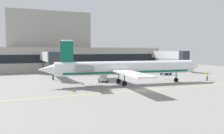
% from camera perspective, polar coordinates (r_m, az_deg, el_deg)
% --- Properties ---
extents(ground, '(120.00, 120.00, 0.11)m').
position_cam_1_polar(ground, '(39.14, 7.09, -5.79)').
color(ground, gray).
extents(terminal_building, '(70.51, 16.14, 19.59)m').
position_cam_1_polar(terminal_building, '(82.89, -13.46, 4.07)').
color(terminal_building, '#ADA89E').
rests_on(terminal_building, ground).
extents(jet_bridge_west, '(2.40, 17.98, 6.41)m').
position_cam_1_polar(jet_bridge_west, '(79.30, 13.76, 2.84)').
color(jet_bridge_west, silver).
rests_on(jet_bridge_west, ground).
extents(jet_bridge_east, '(2.40, 22.81, 6.29)m').
position_cam_1_polar(jet_bridge_east, '(61.79, -15.30, 2.37)').
color(jet_bridge_east, silver).
rests_on(jet_bridge_east, ground).
extents(regional_jet, '(33.31, 26.68, 8.42)m').
position_cam_1_polar(regional_jet, '(45.57, 3.28, -0.24)').
color(regional_jet, white).
rests_on(regional_jet, ground).
extents(baggage_tug, '(3.48, 3.01, 2.28)m').
position_cam_1_polar(baggage_tug, '(65.04, 13.09, -0.95)').
color(baggage_tug, '#1E4CB2').
rests_on(baggage_tug, ground).
extents(pushback_tractor, '(2.98, 4.17, 1.79)m').
position_cam_1_polar(pushback_tractor, '(49.66, -2.18, -2.60)').
color(pushback_tractor, silver).
rests_on(pushback_tractor, ground).
extents(fuel_tank, '(7.33, 3.03, 2.74)m').
position_cam_1_polar(fuel_tank, '(70.74, -0.09, -0.02)').
color(fuel_tank, white).
rests_on(fuel_tank, ground).
extents(marshaller, '(0.79, 0.43, 2.02)m').
position_cam_1_polar(marshaller, '(55.16, 22.09, -2.03)').
color(marshaller, '#191E33').
rests_on(marshaller, ground).
extents(safety_cone_alpha, '(0.47, 0.47, 0.55)m').
position_cam_1_polar(safety_cone_alpha, '(45.87, -7.14, -3.95)').
color(safety_cone_alpha, orange).
rests_on(safety_cone_alpha, ground).
extents(safety_cone_bravo, '(0.47, 0.47, 0.55)m').
position_cam_1_polar(safety_cone_bravo, '(38.26, -9.18, -5.59)').
color(safety_cone_bravo, orange).
rests_on(safety_cone_bravo, ground).
extents(safety_cone_charlie, '(0.47, 0.47, 0.55)m').
position_cam_1_polar(safety_cone_charlie, '(48.26, -8.65, -3.56)').
color(safety_cone_charlie, orange).
rests_on(safety_cone_charlie, ground).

